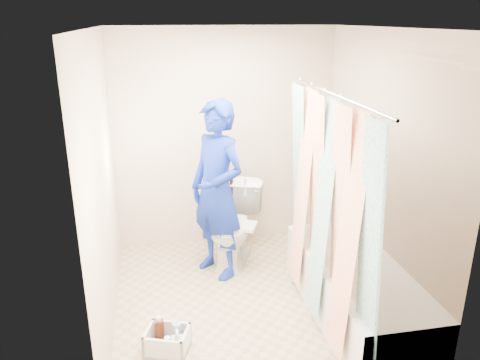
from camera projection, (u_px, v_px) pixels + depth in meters
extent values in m
plane|color=tan|center=(249.00, 299.00, 4.34)|extent=(2.60, 2.60, 0.00)
cube|color=silver|center=(250.00, 28.00, 3.54)|extent=(2.40, 2.60, 0.02)
cube|color=#C4AD96|center=(225.00, 140.00, 5.15)|extent=(2.40, 0.02, 2.40)
cube|color=#C4AD96|center=(295.00, 248.00, 2.74)|extent=(2.40, 0.02, 2.40)
cube|color=#C4AD96|center=(102.00, 186.00, 3.73)|extent=(0.02, 2.60, 2.40)
cube|color=#C4AD96|center=(381.00, 169.00, 4.15)|extent=(0.02, 2.60, 2.40)
cube|color=white|center=(356.00, 292.00, 4.01)|extent=(0.70, 1.75, 0.50)
cube|color=white|center=(358.00, 270.00, 3.94)|extent=(0.58, 1.63, 0.06)
cylinder|color=silver|center=(332.00, 94.00, 3.39)|extent=(0.02, 1.90, 0.02)
cube|color=white|center=(325.00, 212.00, 3.70)|extent=(0.06, 1.75, 1.80)
imported|color=silver|center=(234.00, 226.00, 4.90)|extent=(0.75, 0.92, 0.82)
cube|color=white|center=(231.00, 224.00, 4.76)|extent=(0.55, 0.41, 0.04)
cylinder|color=black|center=(231.00, 184.00, 5.00)|extent=(0.04, 0.04, 0.24)
cylinder|color=yellow|center=(231.00, 172.00, 4.95)|extent=(0.07, 0.07, 0.03)
cylinder|color=silver|center=(245.00, 187.00, 4.97)|extent=(0.03, 0.03, 0.20)
imported|color=#0F389D|center=(217.00, 191.00, 4.53)|extent=(0.72, 0.77, 1.77)
cube|color=silver|center=(168.00, 349.00, 3.66)|extent=(0.39, 0.35, 0.03)
cube|color=silver|center=(149.00, 339.00, 3.66)|extent=(0.11, 0.25, 0.19)
cube|color=silver|center=(186.00, 343.00, 3.61)|extent=(0.11, 0.25, 0.19)
cube|color=silver|center=(162.00, 351.00, 3.53)|extent=(0.31, 0.13, 0.19)
cube|color=silver|center=(172.00, 331.00, 3.75)|extent=(0.31, 0.13, 0.19)
cylinder|color=#451C0D|center=(159.00, 332.00, 3.67)|extent=(0.07, 0.07, 0.21)
cylinder|color=silver|center=(177.00, 334.00, 3.66)|extent=(0.07, 0.07, 0.19)
cylinder|color=#F7E9C1|center=(168.00, 345.00, 3.58)|extent=(0.05, 0.05, 0.14)
cylinder|color=#451C0D|center=(156.00, 349.00, 3.60)|extent=(0.06, 0.06, 0.06)
cylinder|color=gold|center=(155.00, 345.00, 3.58)|extent=(0.07, 0.07, 0.01)
imported|color=silver|center=(177.00, 342.00, 3.57)|extent=(0.09, 0.09, 0.20)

